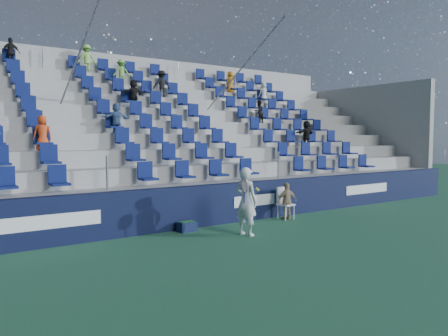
{
  "coord_description": "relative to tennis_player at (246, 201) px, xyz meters",
  "views": [
    {
      "loc": [
        -6.94,
        -7.61,
        2.58
      ],
      "look_at": [
        0.2,
        2.8,
        1.7
      ],
      "focal_mm": 35.0,
      "sensor_mm": 36.0,
      "label": 1
    }
  ],
  "objects": [
    {
      "name": "ground",
      "position": [
        0.01,
        -1.46,
        -0.91
      ],
      "size": [
        70.0,
        70.0,
        0.0
      ],
      "primitive_type": "plane",
      "color": "#2A6241",
      "rests_on": "ground"
    },
    {
      "name": "sponsor_wall",
      "position": [
        0.01,
        1.69,
        -0.31
      ],
      "size": [
        24.0,
        0.32,
        1.2
      ],
      "color": "black",
      "rests_on": "ground"
    },
    {
      "name": "grandstand",
      "position": [
        0.01,
        6.78,
        1.23
      ],
      "size": [
        24.0,
        8.17,
        6.63
      ],
      "color": "#A6A6A1",
      "rests_on": "ground"
    },
    {
      "name": "tennis_player",
      "position": [
        0.0,
        0.0,
        0.0
      ],
      "size": [
        0.7,
        0.75,
        1.81
      ],
      "color": "silver",
      "rests_on": "ground"
    },
    {
      "name": "line_judge_chair",
      "position": [
        2.41,
        1.19,
        -0.33
      ],
      "size": [
        0.51,
        0.52,
        1.01
      ],
      "color": "white",
      "rests_on": "ground"
    },
    {
      "name": "line_judge",
      "position": [
        2.41,
        1.04,
        -0.32
      ],
      "size": [
        0.73,
        0.41,
        1.17
      ],
      "primitive_type": "imported",
      "rotation": [
        0.0,
        0.0,
        2.95
      ],
      "color": "tan",
      "rests_on": "ground"
    },
    {
      "name": "ball_bin",
      "position": [
        -1.06,
        1.29,
        -0.75
      ],
      "size": [
        0.51,
        0.35,
        0.28
      ],
      "color": "#101A3A",
      "rests_on": "ground"
    }
  ]
}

